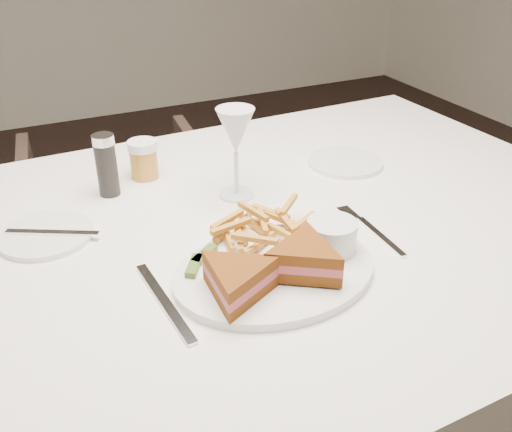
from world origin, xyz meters
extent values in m
plane|color=black|center=(0.00, 0.00, 0.00)|extent=(5.00, 5.00, 0.00)
cube|color=white|center=(-0.03, -0.36, 0.38)|extent=(1.49, 1.02, 0.75)
imported|color=#46342B|center=(-0.07, 0.58, 0.31)|extent=(0.65, 0.62, 0.61)
ellipsoid|color=white|center=(-0.05, -0.51, 0.76)|extent=(0.33, 0.26, 0.01)
cube|color=silver|center=(-0.22, -0.51, 0.75)|extent=(0.03, 0.21, 0.00)
cylinder|color=white|center=(-0.35, -0.24, 0.76)|extent=(0.16, 0.16, 0.01)
cylinder|color=white|center=(0.28, -0.21, 0.76)|extent=(0.16, 0.16, 0.01)
cylinder|color=black|center=(-0.21, -0.13, 0.81)|extent=(0.04, 0.04, 0.12)
cylinder|color=#AF782A|center=(-0.13, -0.09, 0.79)|extent=(0.06, 0.06, 0.08)
cube|color=#426222|center=(-0.14, -0.44, 0.77)|extent=(0.05, 0.05, 0.01)
cube|color=#426222|center=(-0.16, -0.46, 0.77)|extent=(0.04, 0.05, 0.01)
cylinder|color=white|center=(0.06, -0.51, 0.79)|extent=(0.08, 0.08, 0.05)
camera|label=1|loc=(-0.38, -1.15, 1.26)|focal=40.00mm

